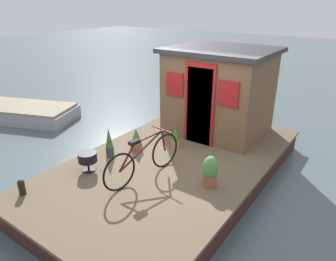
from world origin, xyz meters
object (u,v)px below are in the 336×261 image
potted_plant_geranium (136,140)px  charcoal_grill (88,158)px  houseboat_cabin (219,91)px  potted_plant_lavender (109,143)px  bicycle (144,159)px  potted_plant_thyme (210,171)px  potted_plant_succulent (176,137)px  mooring_bollard (21,187)px  dinghy_boat (22,112)px

potted_plant_geranium → charcoal_grill: 1.20m
houseboat_cabin → potted_plant_lavender: size_ratio=3.73×
bicycle → potted_plant_lavender: bicycle is taller
potted_plant_lavender → potted_plant_thyme: potted_plant_lavender is taller
potted_plant_succulent → mooring_bollard: 3.15m
houseboat_cabin → charcoal_grill: houseboat_cabin is taller
potted_plant_geranium → potted_plant_thyme: potted_plant_thyme is taller
bicycle → potted_plant_thyme: (0.44, -1.10, -0.10)m
charcoal_grill → mooring_bollard: (-1.16, 0.30, -0.12)m
potted_plant_succulent → potted_plant_lavender: size_ratio=0.79×
potted_plant_lavender → houseboat_cabin: bearing=-24.2°
bicycle → potted_plant_lavender: 1.11m
mooring_bollard → charcoal_grill: bearing=-14.3°
potted_plant_geranium → mooring_bollard: size_ratio=1.80×
potted_plant_geranium → charcoal_grill: size_ratio=1.33×
potted_plant_geranium → dinghy_boat: 5.01m
houseboat_cabin → potted_plant_succulent: (-1.37, 0.29, -0.77)m
potted_plant_succulent → charcoal_grill: 1.96m
bicycle → mooring_bollard: (-1.58, 1.30, -0.23)m
mooring_bollard → dinghy_boat: 5.24m
houseboat_cabin → charcoal_grill: bearing=161.7°
potted_plant_thyme → bicycle: bearing=112.0°
charcoal_grill → dinghy_boat: 5.05m
potted_plant_lavender → dinghy_boat: potted_plant_lavender is taller
potted_plant_lavender → potted_plant_thyme: size_ratio=1.11×
potted_plant_lavender → potted_plant_geranium: size_ratio=1.27×
potted_plant_geranium → potted_plant_lavender: bearing=154.8°
potted_plant_geranium → dinghy_boat: potted_plant_geranium is taller
houseboat_cabin → bicycle: (-2.75, 0.05, -0.63)m
dinghy_boat → potted_plant_lavender: bearing=-100.1°
potted_plant_lavender → dinghy_boat: (0.84, 4.72, -0.54)m
potted_plant_succulent → potted_plant_geranium: 0.85m
bicycle → charcoal_grill: size_ratio=4.74×
potted_plant_thyme → charcoal_grill: size_ratio=1.52×
potted_plant_succulent → potted_plant_geranium: bearing=136.2°
potted_plant_thyme → mooring_bollard: size_ratio=2.06×
potted_plant_succulent → dinghy_boat: (-0.32, 5.57, -0.47)m
bicycle → potted_plant_geranium: (0.76, 0.83, -0.14)m
bicycle → potted_plant_thyme: 1.19m
potted_plant_succulent → charcoal_grill: potted_plant_succulent is taller
houseboat_cabin → potted_plant_lavender: 2.86m
potted_plant_lavender → charcoal_grill: potted_plant_lavender is taller
bicycle → charcoal_grill: (-0.43, 1.00, -0.11)m
potted_plant_thyme → dinghy_boat: 6.95m
bicycle → dinghy_boat: bearing=79.7°
potted_plant_succulent → charcoal_grill: (-1.80, 0.76, 0.03)m
houseboat_cabin → potted_plant_lavender: (-2.53, 1.14, -0.71)m
mooring_bollard → dinghy_boat: mooring_bollard is taller
potted_plant_lavender → potted_plant_geranium: bearing=-25.2°
houseboat_cabin → potted_plant_thyme: bearing=-155.6°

